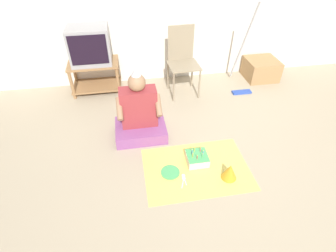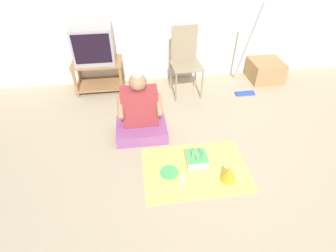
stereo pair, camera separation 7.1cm
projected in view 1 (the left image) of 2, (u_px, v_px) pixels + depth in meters
The scene contains 13 objects.
ground_plane at pixel (234, 183), 2.58m from camera, with size 16.00×16.00×0.00m, color tan.
tv_stand at pixel (95, 74), 3.79m from camera, with size 0.70×0.43×0.45m.
tv at pixel (90, 45), 3.52m from camera, with size 0.54×0.42×0.49m.
folding_chair at pixel (182, 57), 3.62m from camera, with size 0.43×0.41×0.94m.
cardboard_box_stack at pixel (261, 69), 4.16m from camera, with size 0.48×0.46×0.30m.
dust_mop at pixel (242, 65), 3.76m from camera, with size 0.28×0.54×1.27m.
person_seated at pixel (140, 115), 2.99m from camera, with size 0.58×0.45×0.86m.
party_cloth at pixel (196, 169), 2.72m from camera, with size 1.08×0.76×0.01m.
birthday_cake at pixel (197, 158), 2.76m from camera, with size 0.22×0.22×0.16m.
party_hat_blue at pixel (230, 171), 2.57m from camera, with size 0.15×0.15×0.17m.
paper_plate at pixel (170, 172), 2.67m from camera, with size 0.19×0.19×0.01m.
plastic_spoon_near at pixel (184, 177), 2.62m from camera, with size 0.04×0.15×0.01m.
plastic_spoon_far at pixel (183, 179), 2.60m from camera, with size 0.07×0.14×0.01m.
Camera 1 is at (-0.92, -1.52, 2.05)m, focal length 28.00 mm.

